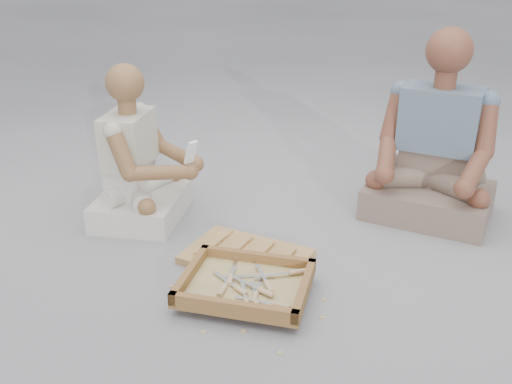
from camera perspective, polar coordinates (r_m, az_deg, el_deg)
The scene contains 30 objects.
ground at distance 2.58m, azimuth -1.97°, elevation -7.33°, with size 60.00×60.00×0.00m, color gray.
carved_panel at distance 2.61m, azimuth -0.98°, elevation -6.47°, with size 0.54×0.36×0.04m, color #A07E3E.
tool_tray at distance 2.34m, azimuth -1.03°, elevation -9.27°, with size 0.61×0.54×0.07m.
chisel_0 at distance 2.28m, azimuth 0.55°, elevation -9.79°, with size 0.22×0.05×0.02m.
chisel_1 at distance 2.21m, azimuth 0.02°, elevation -11.21°, with size 0.14×0.19×0.02m.
chisel_2 at distance 2.30m, azimuth -3.27°, elevation -9.56°, with size 0.08×0.22×0.02m.
chisel_3 at distance 2.22m, azimuth -0.95°, elevation -10.98°, with size 0.15×0.18×0.02m.
chisel_4 at distance 2.31m, azimuth 1.15°, elevation -9.20°, with size 0.17×0.16×0.02m.
chisel_5 at distance 2.39m, azimuth 3.65°, elevation -8.03°, with size 0.17×0.17×0.02m.
chisel_6 at distance 2.39m, azimuth 0.47°, elevation -8.36°, with size 0.19×0.14×0.02m.
chisel_7 at distance 2.30m, azimuth -1.88°, elevation -9.60°, with size 0.21×0.09×0.02m.
chisel_8 at distance 2.22m, azimuth 1.96°, elevation -11.21°, with size 0.22×0.06×0.02m.
chisel_9 at distance 2.38m, azimuth -2.55°, elevation -8.50°, with size 0.11×0.21×0.02m.
chisel_10 at distance 2.27m, azimuth -0.01°, elevation -10.26°, with size 0.10×0.21×0.02m.
wood_chip_0 at distance 2.34m, azimuth -2.06°, elevation -10.91°, with size 0.02×0.01×0.00m, color tan.
wood_chip_1 at distance 2.46m, azimuth -8.47°, elevation -9.32°, with size 0.02×0.01×0.00m, color tan.
wood_chip_2 at distance 2.33m, azimuth 3.04°, elevation -11.19°, with size 0.02×0.01×0.00m, color tan.
wood_chip_3 at distance 2.19m, azimuth -1.27°, elevation -13.72°, with size 0.02×0.01×0.00m, color tan.
wood_chip_4 at distance 2.36m, azimuth -7.27°, elevation -10.77°, with size 0.02×0.01×0.00m, color tan.
wood_chip_5 at distance 2.19m, azimuth -5.30°, elevation -13.75°, with size 0.02×0.01×0.00m, color tan.
wood_chip_6 at distance 2.55m, azimuth 2.91°, elevation -7.74°, with size 0.02×0.01×0.00m, color tan.
wood_chip_7 at distance 2.47m, azimuth 1.61°, elevation -8.91°, with size 0.02×0.01×0.00m, color tan.
wood_chip_8 at distance 2.27m, azimuth 6.67°, elevation -12.34°, with size 0.02×0.01×0.00m, color tan.
wood_chip_9 at distance 2.37m, azimuth 6.80°, elevation -10.65°, with size 0.02×0.01×0.00m, color tan.
wood_chip_10 at distance 2.09m, azimuth 2.39°, elevation -15.77°, with size 0.02×0.01×0.00m, color tan.
wood_chip_11 at distance 2.34m, azimuth -7.90°, elevation -11.19°, with size 0.02×0.01×0.00m, color tan.
wood_chip_12 at distance 2.61m, azimuth 1.38°, elevation -6.98°, with size 0.02×0.01×0.00m, color tan.
craftsman at distance 2.98m, azimuth -11.65°, elevation 2.38°, with size 0.61×0.63×0.80m.
companion at distance 3.08m, azimuth 17.40°, elevation 3.42°, with size 0.65×0.55×0.97m.
mobile_phone at distance 2.79m, azimuth -6.53°, elevation 3.98°, with size 0.07×0.06×0.12m.
Camera 1 is at (1.23, -1.84, 1.33)m, focal length 40.00 mm.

